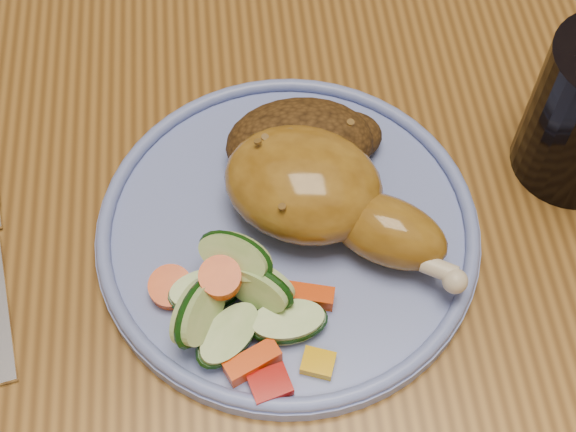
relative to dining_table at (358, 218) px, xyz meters
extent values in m
cube|color=brown|center=(0.00, 0.00, 0.06)|extent=(0.90, 1.40, 0.04)
cylinder|color=#4C2D16|center=(-0.18, 0.37, -0.46)|extent=(0.04, 0.04, 0.41)
cylinder|color=#4C2D16|center=(-0.18, 0.73, -0.46)|extent=(0.04, 0.04, 0.41)
cylinder|color=#4C2D16|center=(0.18, 0.37, -0.46)|extent=(0.04, 0.04, 0.41)
cylinder|color=#4C2D16|center=(0.18, 0.73, -0.46)|extent=(0.04, 0.04, 0.41)
cylinder|color=#6B7DC8|center=(-0.06, -0.06, 0.09)|extent=(0.26, 0.26, 0.01)
torus|color=#6B7DC8|center=(-0.06, -0.06, 0.10)|extent=(0.26, 0.26, 0.01)
ellipsoid|color=olive|center=(-0.05, -0.04, 0.12)|extent=(0.14, 0.13, 0.06)
ellipsoid|color=olive|center=(0.00, -0.08, 0.12)|extent=(0.10, 0.08, 0.04)
sphere|color=beige|center=(0.04, -0.12, 0.12)|extent=(0.02, 0.02, 0.02)
ellipsoid|color=#432A10|center=(-0.05, 0.00, 0.11)|extent=(0.10, 0.08, 0.05)
ellipsoid|color=#432A10|center=(-0.02, 0.00, 0.11)|extent=(0.05, 0.04, 0.03)
ellipsoid|color=#432A10|center=(-0.08, -0.01, 0.10)|extent=(0.04, 0.04, 0.02)
cube|color=#A50A05|center=(-0.09, -0.17, 0.10)|extent=(0.03, 0.03, 0.01)
cube|color=#E5A507|center=(-0.06, -0.16, 0.10)|extent=(0.02, 0.02, 0.01)
cube|color=#FB4808|center=(-0.06, -0.12, 0.10)|extent=(0.03, 0.02, 0.01)
cylinder|color=#FB4808|center=(-0.15, -0.10, 0.10)|extent=(0.03, 0.03, 0.02)
cylinder|color=#FB4808|center=(-0.11, -0.11, 0.13)|extent=(0.03, 0.03, 0.02)
cube|color=#FB4808|center=(-0.10, -0.16, 0.10)|extent=(0.04, 0.03, 0.01)
cylinder|color=#C3DF91|center=(-0.07, -0.13, 0.10)|extent=(0.05, 0.05, 0.02)
cylinder|color=#C3DF91|center=(-0.12, -0.11, 0.10)|extent=(0.05, 0.05, 0.02)
cylinder|color=#C3DF91|center=(-0.09, -0.11, 0.12)|extent=(0.05, 0.05, 0.05)
cylinder|color=#C3DF91|center=(-0.11, -0.14, 0.11)|extent=(0.07, 0.07, 0.03)
cylinder|color=#C3DF91|center=(-0.10, -0.10, 0.13)|extent=(0.06, 0.06, 0.04)
cylinder|color=#C3DF91|center=(-0.13, -0.13, 0.12)|extent=(0.05, 0.06, 0.05)
camera|label=1|loc=(-0.09, -0.34, 0.57)|focal=50.00mm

